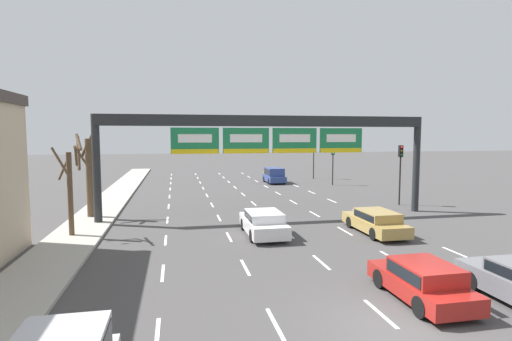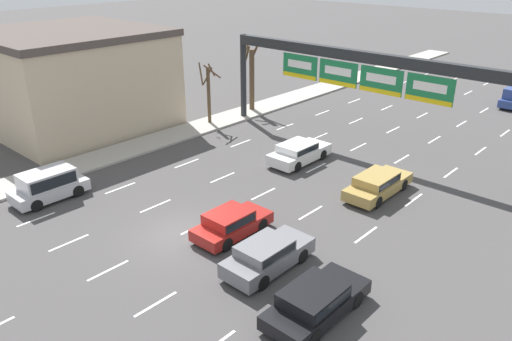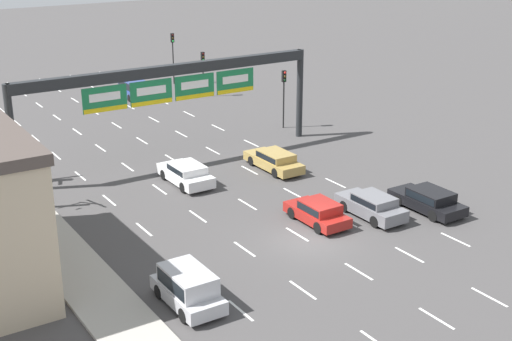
{
  "view_description": "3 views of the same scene",
  "coord_description": "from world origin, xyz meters",
  "px_view_note": "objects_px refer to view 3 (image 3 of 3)",
  "views": [
    {
      "loc": [
        -6.04,
        -9.72,
        5.42
      ],
      "look_at": [
        -0.86,
        15.79,
        3.1
      ],
      "focal_mm": 28.0,
      "sensor_mm": 36.0,
      "label": 1
    },
    {
      "loc": [
        16.64,
        -12.89,
        12.44
      ],
      "look_at": [
        0.25,
        5.1,
        1.81
      ],
      "focal_mm": 35.0,
      "sensor_mm": 36.0,
      "label": 2
    },
    {
      "loc": [
        -20.49,
        -26.87,
        15.93
      ],
      "look_at": [
        -1.36,
        2.94,
        3.3
      ],
      "focal_mm": 50.0,
      "sensor_mm": 36.0,
      "label": 3
    }
  ],
  "objects_px": {
    "car_white": "(186,173)",
    "suv_silver": "(188,286)",
    "traffic_light_far_end": "(203,65)",
    "tree_bare_second": "(15,164)",
    "car_red": "(318,211)",
    "car_gold": "(274,160)",
    "sign_gantry": "(171,82)",
    "car_black": "(428,199)",
    "car_grey": "(372,205)",
    "suv_blue": "(133,88)",
    "traffic_light_mid_block": "(284,87)",
    "traffic_light_near_gantry": "(173,48)"
  },
  "relations": [
    {
      "from": "car_grey",
      "to": "traffic_light_mid_block",
      "type": "relative_size",
      "value": 0.93
    },
    {
      "from": "car_gold",
      "to": "car_red",
      "type": "bearing_deg",
      "value": -108.8
    },
    {
      "from": "car_grey",
      "to": "traffic_light_mid_block",
      "type": "bearing_deg",
      "value": 70.75
    },
    {
      "from": "car_white",
      "to": "tree_bare_second",
      "type": "xyz_separation_m",
      "value": [
        -10.04,
        1.5,
        2.02
      ]
    },
    {
      "from": "car_white",
      "to": "traffic_light_far_end",
      "type": "xyz_separation_m",
      "value": [
        12.12,
        19.83,
        2.3
      ]
    },
    {
      "from": "car_red",
      "to": "traffic_light_mid_block",
      "type": "height_order",
      "value": "traffic_light_mid_block"
    },
    {
      "from": "sign_gantry",
      "to": "traffic_light_mid_block",
      "type": "bearing_deg",
      "value": 13.06
    },
    {
      "from": "car_grey",
      "to": "suv_blue",
      "type": "xyz_separation_m",
      "value": [
        0.01,
        33.26,
        0.24
      ]
    },
    {
      "from": "car_gold",
      "to": "traffic_light_mid_block",
      "type": "xyz_separation_m",
      "value": [
        6.25,
        7.93,
        2.61
      ]
    },
    {
      "from": "suv_blue",
      "to": "tree_bare_second",
      "type": "xyz_separation_m",
      "value": [
        -16.38,
        -21.45,
        1.78
      ]
    },
    {
      "from": "sign_gantry",
      "to": "car_gold",
      "type": "xyz_separation_m",
      "value": [
        4.75,
        -5.38,
        -4.82
      ]
    },
    {
      "from": "car_gold",
      "to": "tree_bare_second",
      "type": "relative_size",
      "value": 1.01
    },
    {
      "from": "suv_silver",
      "to": "tree_bare_second",
      "type": "xyz_separation_m",
      "value": [
        -3.2,
        14.87,
        1.81
      ]
    },
    {
      "from": "car_red",
      "to": "car_gold",
      "type": "bearing_deg",
      "value": 71.2
    },
    {
      "from": "car_white",
      "to": "traffic_light_mid_block",
      "type": "bearing_deg",
      "value": 29.83
    },
    {
      "from": "car_red",
      "to": "tree_bare_second",
      "type": "relative_size",
      "value": 0.84
    },
    {
      "from": "sign_gantry",
      "to": "suv_blue",
      "type": "height_order",
      "value": "sign_gantry"
    },
    {
      "from": "suv_blue",
      "to": "tree_bare_second",
      "type": "bearing_deg",
      "value": -127.37
    },
    {
      "from": "car_white",
      "to": "traffic_light_far_end",
      "type": "bearing_deg",
      "value": 58.57
    },
    {
      "from": "car_black",
      "to": "car_grey",
      "type": "xyz_separation_m",
      "value": [
        -3.32,
        1.09,
        0.02
      ]
    },
    {
      "from": "car_white",
      "to": "suv_silver",
      "type": "height_order",
      "value": "suv_silver"
    },
    {
      "from": "suv_silver",
      "to": "suv_blue",
      "type": "relative_size",
      "value": 0.97
    },
    {
      "from": "suv_silver",
      "to": "traffic_light_near_gantry",
      "type": "height_order",
      "value": "traffic_light_near_gantry"
    },
    {
      "from": "traffic_light_far_end",
      "to": "car_grey",
      "type": "bearing_deg",
      "value": -100.87
    },
    {
      "from": "car_black",
      "to": "tree_bare_second",
      "type": "relative_size",
      "value": 0.96
    },
    {
      "from": "car_black",
      "to": "tree_bare_second",
      "type": "bearing_deg",
      "value": 146.76
    },
    {
      "from": "car_grey",
      "to": "suv_blue",
      "type": "relative_size",
      "value": 1.06
    },
    {
      "from": "sign_gantry",
      "to": "suv_silver",
      "type": "xyz_separation_m",
      "value": [
        -8.26,
        -17.95,
        -4.58
      ]
    },
    {
      "from": "car_white",
      "to": "traffic_light_far_end",
      "type": "relative_size",
      "value": 1.07
    },
    {
      "from": "car_red",
      "to": "traffic_light_mid_block",
      "type": "bearing_deg",
      "value": 60.96
    },
    {
      "from": "car_red",
      "to": "suv_blue",
      "type": "distance_m",
      "value": 32.49
    },
    {
      "from": "car_white",
      "to": "car_gold",
      "type": "relative_size",
      "value": 0.94
    },
    {
      "from": "tree_bare_second",
      "to": "car_gold",
      "type": "bearing_deg",
      "value": -8.1
    },
    {
      "from": "car_black",
      "to": "traffic_light_mid_block",
      "type": "height_order",
      "value": "traffic_light_mid_block"
    },
    {
      "from": "car_gold",
      "to": "car_grey",
      "type": "distance_m",
      "value": 9.51
    },
    {
      "from": "traffic_light_far_end",
      "to": "tree_bare_second",
      "type": "distance_m",
      "value": 28.76
    },
    {
      "from": "traffic_light_mid_block",
      "to": "traffic_light_far_end",
      "type": "xyz_separation_m",
      "value": [
        -0.3,
        12.71,
        -0.3
      ]
    },
    {
      "from": "car_gold",
      "to": "car_grey",
      "type": "bearing_deg",
      "value": -89.04
    },
    {
      "from": "car_grey",
      "to": "traffic_light_near_gantry",
      "type": "xyz_separation_m",
      "value": [
        5.87,
        36.51,
        2.88
      ]
    },
    {
      "from": "car_grey",
      "to": "suv_blue",
      "type": "distance_m",
      "value": 33.26
    },
    {
      "from": "car_white",
      "to": "traffic_light_mid_block",
      "type": "height_order",
      "value": "traffic_light_mid_block"
    },
    {
      "from": "suv_silver",
      "to": "suv_blue",
      "type": "xyz_separation_m",
      "value": [
        13.18,
        36.32,
        0.03
      ]
    },
    {
      "from": "car_black",
      "to": "car_red",
      "type": "distance_m",
      "value": 6.71
    },
    {
      "from": "car_white",
      "to": "suv_blue",
      "type": "distance_m",
      "value": 23.8
    },
    {
      "from": "tree_bare_second",
      "to": "sign_gantry",
      "type": "bearing_deg",
      "value": 15.01
    },
    {
      "from": "car_grey",
      "to": "car_red",
      "type": "height_order",
      "value": "car_grey"
    },
    {
      "from": "tree_bare_second",
      "to": "car_grey",
      "type": "bearing_deg",
      "value": -35.82
    },
    {
      "from": "car_white",
      "to": "car_grey",
      "type": "distance_m",
      "value": 12.1
    },
    {
      "from": "car_gold",
      "to": "traffic_light_mid_block",
      "type": "height_order",
      "value": "traffic_light_mid_block"
    },
    {
      "from": "sign_gantry",
      "to": "car_grey",
      "type": "bearing_deg",
      "value": -71.75
    }
  ]
}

